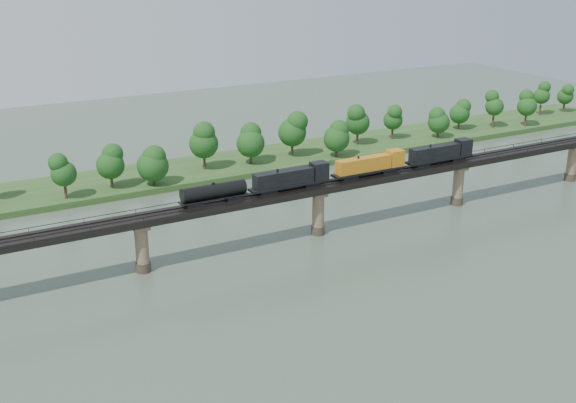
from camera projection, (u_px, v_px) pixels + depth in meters
ground at (400, 287)px, 135.25m from camera, size 400.00×400.00×0.00m
far_bank at (218, 167)px, 205.08m from camera, size 300.00×24.00×1.60m
bridge at (318, 211)px, 158.15m from camera, size 236.00×30.00×11.50m
bridge_superstructure at (319, 184)px, 156.01m from camera, size 220.00×4.90×0.75m
far_treeline at (196, 147)px, 194.95m from camera, size 289.06×17.54×13.60m
freight_train at (344, 170)px, 158.23m from camera, size 74.32×2.90×5.12m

